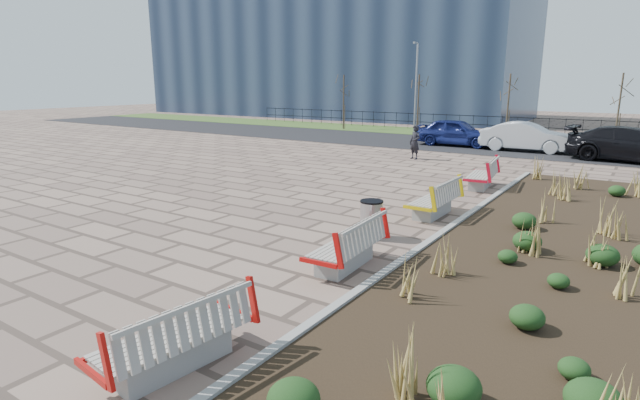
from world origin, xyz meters
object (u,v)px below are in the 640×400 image
Objects in this scene: car_silver at (526,137)px; lamp_west at (416,89)px; bench_a at (171,333)px; litter_bin at (371,220)px; car_black at (632,145)px; pedestrian at (415,142)px; bench_d at (480,173)px; bench_b at (345,243)px; bench_c at (433,198)px; car_blue at (456,132)px.

lamp_west reaches higher than car_silver.
litter_bin is at bearing 101.78° from bench_a.
car_black is 0.90× the size of lamp_west.
pedestrian is at bearing 108.63° from litter_bin.
bench_d reaches higher than litter_bin.
bench_b is at bearing 97.47° from bench_a.
bench_b and bench_d have the same top height.
bench_c is 1.00× the size of bench_d.
car_black is (4.03, 13.81, 0.30)m from bench_c.
bench_a is 1.00× the size of bench_b.
bench_c is at bearing 97.47° from bench_a.
car_blue reaches higher than bench_c.
pedestrian is at bearing 143.94° from car_silver.
litter_bin is (-0.47, 6.30, -0.06)m from bench_a.
bench_a is 1.00× the size of bench_d.
bench_d is (0.00, 9.10, 0.00)m from bench_b.
bench_d is 6.59m from pedestrian.
litter_bin is 0.19× the size of car_silver.
bench_c is 14.39m from car_black.
pedestrian reaches higher than bench_b.
car_black reaches higher than car_blue.
lamp_west is (-9.00, 28.67, 2.54)m from bench_a.
car_silver is at bearing -93.96° from car_blue.
bench_d is at bearing -25.44° from pedestrian.
litter_bin is (-0.47, -7.10, -0.06)m from bench_d.
bench_a is at bearing -54.58° from pedestrian.
car_black is (4.73, -1.09, 0.04)m from car_silver.
car_silver is 0.76× the size of lamp_west.
bench_d is at bearing -178.36° from car_silver.
bench_c is 21.81m from lamp_west.
bench_d is 0.39× the size of car_black.
bench_a and bench_c have the same top height.
bench_a and bench_d have the same top height.
lamp_west is at bearing 134.90° from pedestrian.
lamp_west is (-8.53, 22.37, 2.60)m from litter_bin.
pedestrian is at bearing 104.97° from bench_b.
lamp_west is at bearing 115.32° from bench_c.
car_silver is (-0.69, 23.86, 0.27)m from bench_a.
car_silver is at bearing 82.68° from car_black.
bench_b is at bearing -96.94° from bench_d.
bench_b is at bearing -50.55° from pedestrian.
bench_a is 18.76m from pedestrian.
car_silver is at bearing 99.14° from bench_a.
bench_c is at bearing 169.36° from car_black.
litter_bin is 0.20× the size of car_blue.
bench_d is 0.47× the size of car_blue.
bench_b is 26.10m from lamp_west.
lamp_west reaches higher than bench_c.
bench_b reaches higher than litter_bin.
car_blue is at bearing 108.04° from bench_a.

